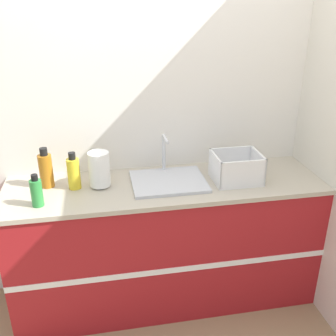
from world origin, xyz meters
The scene contains 10 objects.
ground_plane centered at (0.00, 0.00, 0.00)m, with size 12.00×12.00×0.00m, color #937A56.
wall_back centered at (0.00, 0.60, 1.30)m, with size 4.45×0.06×2.60m.
wall_right centered at (1.05, 0.29, 1.30)m, with size 0.06×2.57×2.60m.
counter_cabinet centered at (0.00, 0.29, 0.46)m, with size 2.07×0.60×0.92m.
sink centered at (0.02, 0.30, 0.93)m, with size 0.48×0.39×0.28m.
paper_towel_roll centered at (-0.42, 0.32, 1.03)m, with size 0.13×0.13×0.23m.
dish_rack centered at (0.46, 0.25, 0.99)m, with size 0.30×0.26×0.19m.
bottle_amber centered at (-0.75, 0.38, 1.03)m, with size 0.08×0.08×0.26m.
bottle_green centered at (-0.78, 0.13, 1.00)m, with size 0.07×0.07×0.20m.
bottle_yellow centered at (-0.58, 0.33, 1.02)m, with size 0.08×0.08×0.24m.
Camera 1 is at (-0.41, -1.96, 2.04)m, focal length 42.00 mm.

